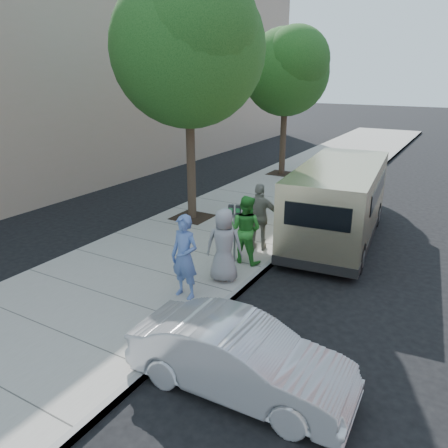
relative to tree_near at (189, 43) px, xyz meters
The scene contains 12 objects.
ground 6.45m from the tree_near, 46.82° to the right, with size 120.00×120.00×0.00m, color black.
sidewalk 6.11m from the tree_near, 62.43° to the right, with size 5.00×60.00×0.15m, color gray.
curb_face 7.02m from the tree_near, 33.03° to the right, with size 0.12×60.00×0.16m, color gray.
tree_near is the anchor object (origin of this frame).
tree_far 7.63m from the tree_near, 90.00° to the left, with size 3.92×3.80×6.49m.
parking_meter 5.73m from the tree_near, 40.10° to the right, with size 0.33×0.20×1.50m.
van 6.36m from the tree_near, ahead, with size 2.64×6.32×2.28m.
sedan 9.63m from the tree_near, 51.12° to the right, with size 1.24×3.56×1.17m, color silver.
person_officer 7.00m from the tree_near, 57.95° to the right, with size 0.67×0.44×1.84m, color #5572B5.
person_green_shirt 5.97m from the tree_near, 36.25° to the right, with size 0.85×0.66×1.75m, color green.
person_gray_shirt 6.53m from the tree_near, 47.43° to the right, with size 0.85×0.55×1.73m, color #949496.
person_striped_polo 5.61m from the tree_near, 24.16° to the right, with size 1.08×0.45×1.84m, color gray.
Camera 1 is at (5.55, -9.05, 4.77)m, focal length 35.00 mm.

